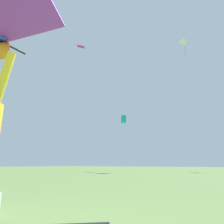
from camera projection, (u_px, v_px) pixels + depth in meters
The scene contains 3 objects.
distant_kite_teal_mid_left at pixel (124, 119), 22.65m from camera, with size 0.75×0.85×0.92m.
distant_kite_magenta_far_center at pixel (81, 46), 20.58m from camera, with size 0.79×0.79×0.29m.
distant_kite_white_high_right at pixel (184, 43), 28.72m from camera, with size 1.81×1.80×3.05m.
Camera 1 is at (2.17, -0.75, 0.72)m, focal length 32.45 mm.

